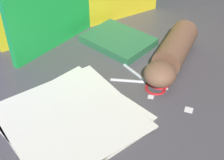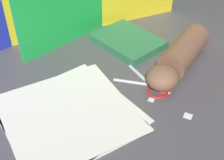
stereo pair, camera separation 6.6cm
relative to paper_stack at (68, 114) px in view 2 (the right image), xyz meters
The scene contains 9 objects.
ground_plane 0.14m from the paper_stack, ahead, with size 6.00×6.00×0.00m, color #4C494F.
paper_stack is the anchor object (origin of this frame).
book_closed 0.35m from the paper_stack, 30.97° to the left, with size 0.18×0.22×0.02m.
scissors 0.24m from the paper_stack, ahead, with size 0.13×0.16×0.01m.
hand_forearm 0.34m from the paper_stack, ahead, with size 0.29×0.19×0.08m.
paper_scrap_near 0.21m from the paper_stack, 18.56° to the right, with size 0.02×0.02×0.00m.
paper_scrap_mid 0.26m from the paper_stack, 13.67° to the right, with size 0.02×0.03×0.00m.
paper_scrap_far 0.28m from the paper_stack, 34.03° to the right, with size 0.03×0.03×0.00m.
pen 0.10m from the paper_stack, 144.06° to the left, with size 0.13×0.10×0.01m.
Camera 2 is at (-0.34, -0.49, 0.52)m, focal length 50.00 mm.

